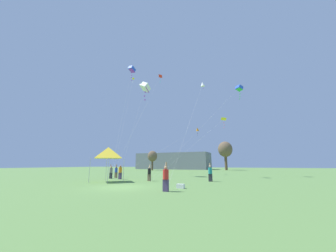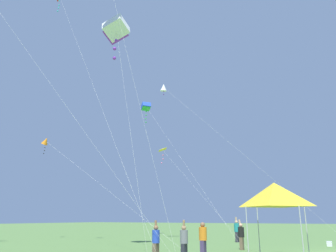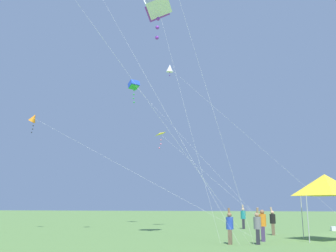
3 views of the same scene
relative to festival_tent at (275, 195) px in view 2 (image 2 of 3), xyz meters
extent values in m
cylinder|color=#B7B7BC|center=(-1.30, -1.30, -1.94)|extent=(0.05, 0.05, 2.60)
cylinder|color=#B7B7BC|center=(1.30, -1.30, -1.94)|extent=(0.05, 0.05, 2.60)
cylinder|color=#B7B7BC|center=(-1.30, 1.30, -1.94)|extent=(0.05, 0.05, 2.60)
cylinder|color=#B7B7BC|center=(1.30, 1.30, -1.94)|extent=(0.05, 0.05, 2.60)
pyramid|color=yellow|center=(0.00, 0.00, 0.00)|extent=(2.89, 2.89, 1.28)
cube|color=white|center=(9.59, -2.02, -3.07)|extent=(0.63, 0.37, 0.35)
cube|color=brown|center=(-3.24, 5.57, -2.85)|extent=(0.37, 0.20, 0.78)
cylinder|color=blue|center=(-3.24, 5.57, -2.14)|extent=(0.39, 0.39, 0.64)
sphere|color=#896042|center=(-3.24, 5.57, -1.71)|extent=(0.24, 0.24, 0.24)
cylinder|color=#896042|center=(-3.23, 5.59, -1.61)|extent=(0.18, 0.19, 0.55)
cube|color=#282833|center=(-2.94, 4.11, -2.85)|extent=(0.38, 0.21, 0.79)
cylinder|color=slate|center=(-2.94, 4.11, -2.13)|extent=(0.39, 0.39, 0.65)
sphere|color=tan|center=(-2.94, 4.11, -1.70)|extent=(0.25, 0.25, 0.25)
cylinder|color=tan|center=(-2.99, 4.09, -1.60)|extent=(0.25, 0.21, 0.57)
cube|color=#473860|center=(-1.12, 3.81, -2.82)|extent=(0.40, 0.22, 0.84)
cylinder|color=orange|center=(-1.12, 3.81, -2.05)|extent=(0.42, 0.42, 0.70)
sphere|color=#896042|center=(-1.12, 3.81, -1.58)|extent=(0.26, 0.26, 0.26)
cube|color=brown|center=(3.78, 3.00, -2.85)|extent=(0.38, 0.21, 0.79)
cylinder|color=black|center=(3.78, 3.00, -2.13)|extent=(0.39, 0.39, 0.65)
sphere|color=tan|center=(3.78, 3.00, -1.69)|extent=(0.25, 0.25, 0.25)
cylinder|color=tan|center=(3.79, 3.05, -1.60)|extent=(0.15, 0.23, 0.57)
cube|color=#282833|center=(10.56, 5.22, -2.81)|extent=(0.41, 0.23, 0.86)
cylinder|color=teal|center=(10.56, 5.22, -2.03)|extent=(0.43, 0.43, 0.71)
sphere|color=tan|center=(10.56, 5.22, -1.56)|extent=(0.27, 0.27, 0.27)
cylinder|color=tan|center=(10.55, 5.23, -1.45)|extent=(0.20, 0.19, 0.60)
cylinder|color=silver|center=(7.87, 7.89, 1.27)|extent=(7.17, 10.41, 9.03)
pyramid|color=yellow|center=(11.44, 13.11, 5.85)|extent=(1.01, 1.16, 0.49)
sphere|color=pink|center=(11.45, 13.01, 5.20)|extent=(0.15, 0.15, 0.15)
sphere|color=pink|center=(11.51, 13.04, 4.79)|extent=(0.15, 0.15, 0.15)
sphere|color=pink|center=(11.42, 13.17, 4.38)|extent=(0.15, 0.15, 0.15)
cylinder|color=silver|center=(8.91, 9.87, 4.42)|extent=(10.19, 13.86, 15.33)
cube|color=blue|center=(14.00, 16.80, 12.09)|extent=(1.48, 1.47, 0.90)
cube|color=green|center=(14.00, 16.80, 11.78)|extent=(1.25, 1.26, 0.38)
sphere|color=green|center=(14.05, 16.77, 11.41)|extent=(0.17, 0.17, 0.17)
sphere|color=green|center=(14.05, 16.78, 10.94)|extent=(0.17, 0.17, 0.17)
sphere|color=green|center=(14.02, 16.81, 10.47)|extent=(0.17, 0.17, 0.17)
sphere|color=green|center=(13.95, 16.72, 10.00)|extent=(0.17, 0.17, 0.17)
cylinder|color=silver|center=(-3.65, 6.89, 6.44)|extent=(0.81, 5.14, 19.36)
cylinder|color=silver|center=(8.85, 3.92, 4.18)|extent=(0.43, 15.13, 14.84)
cone|color=white|center=(8.64, 11.48, 11.60)|extent=(0.82, 0.81, 0.82)
sphere|color=purple|center=(8.71, 11.50, 11.17)|extent=(0.11, 0.11, 0.11)
sphere|color=purple|center=(8.70, 11.50, 10.88)|extent=(0.11, 0.11, 0.11)
cylinder|color=silver|center=(-2.30, 8.11, 4.57)|extent=(1.67, 4.04, 15.62)
cube|color=white|center=(-1.47, 10.12, 12.38)|extent=(1.73, 1.87, 1.85)
cube|color=purple|center=(-1.47, 10.12, 11.92)|extent=(1.30, 1.50, 1.09)
sphere|color=purple|center=(-1.41, 10.10, 11.35)|extent=(0.25, 0.25, 0.25)
sphere|color=purple|center=(-1.54, 10.11, 10.64)|extent=(0.25, 0.25, 0.25)
sphere|color=purple|center=(-1.46, 10.15, 9.93)|extent=(0.25, 0.25, 0.25)
cylinder|color=silver|center=(-7.25, 12.47, 8.63)|extent=(8.38, 15.91, 23.73)
cylinder|color=silver|center=(-2.67, 10.68, 7.02)|extent=(2.32, 11.29, 20.51)
sphere|color=#2DBCD1|center=(-1.58, 16.25, 16.78)|extent=(0.12, 0.12, 0.12)
sphere|color=#2DBCD1|center=(-1.45, 16.35, 16.44)|extent=(0.12, 0.12, 0.12)
sphere|color=#2DBCD1|center=(-1.53, 16.30, 16.10)|extent=(0.12, 0.12, 0.12)
sphere|color=#2DBCD1|center=(-1.59, 16.30, 15.76)|extent=(0.12, 0.12, 0.12)
cylinder|color=silver|center=(1.03, 13.33, 1.56)|extent=(6.90, 19.15, 9.60)
cone|color=orange|center=(4.48, 22.90, 6.35)|extent=(0.68, 0.91, 0.94)
sphere|color=black|center=(4.45, 22.88, 5.93)|extent=(0.10, 0.10, 0.10)
sphere|color=black|center=(4.44, 22.86, 5.64)|extent=(0.10, 0.10, 0.10)
sphere|color=black|center=(4.46, 22.90, 5.35)|extent=(0.10, 0.10, 0.10)
sphere|color=black|center=(4.47, 22.98, 5.07)|extent=(0.10, 0.10, 0.10)
camera|label=1|loc=(15.15, -17.01, -1.31)|focal=20.00mm
camera|label=2|loc=(-18.76, -3.11, -1.22)|focal=35.00mm
camera|label=3|loc=(-24.28, 4.26, -1.20)|focal=40.00mm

